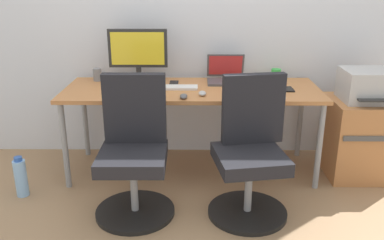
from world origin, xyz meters
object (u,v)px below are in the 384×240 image
at_px(office_chair_right, 250,154).
at_px(printer, 367,85).
at_px(office_chair_left, 134,153).
at_px(coffee_mug, 276,74).
at_px(water_bottle_on_floor, 21,177).
at_px(side_cabinet, 360,138).
at_px(desktop_monitor, 138,52).
at_px(open_laptop, 226,75).

distance_m(office_chair_right, printer, 1.15).
height_order(office_chair_left, coffee_mug, office_chair_left).
relative_size(office_chair_left, water_bottle_on_floor, 3.03).
bearing_deg(printer, office_chair_right, -149.29).
bearing_deg(side_cabinet, office_chair_right, -149.25).
xyz_separation_m(office_chair_left, desktop_monitor, (-0.06, 0.83, 0.53)).
bearing_deg(office_chair_left, side_cabinet, 18.10).
relative_size(printer, open_laptop, 1.29).
bearing_deg(water_bottle_on_floor, office_chair_left, -11.58).
distance_m(office_chair_left, water_bottle_on_floor, 0.93).
xyz_separation_m(water_bottle_on_floor, desktop_monitor, (0.81, 0.65, 0.81)).
bearing_deg(open_laptop, coffee_mug, 8.00).
xyz_separation_m(office_chair_left, office_chair_right, (0.78, -0.00, 0.00)).
bearing_deg(side_cabinet, office_chair_left, -161.90).
bearing_deg(printer, water_bottle_on_floor, -171.55).
height_order(printer, desktop_monitor, desktop_monitor).
xyz_separation_m(desktop_monitor, coffee_mug, (1.15, 0.07, -0.20)).
bearing_deg(open_laptop, side_cabinet, -14.20).
distance_m(printer, water_bottle_on_floor, 2.70).
xyz_separation_m(office_chair_left, coffee_mug, (1.09, 0.90, 0.33)).
height_order(side_cabinet, printer, printer).
bearing_deg(office_chair_right, side_cabinet, 30.75).
height_order(office_chair_left, water_bottle_on_floor, office_chair_left).
distance_m(side_cabinet, desktop_monitor, 1.92).
distance_m(water_bottle_on_floor, open_laptop, 1.78).
relative_size(open_laptop, coffee_mug, 3.37).
distance_m(open_laptop, coffee_mug, 0.43).
relative_size(desktop_monitor, coffee_mug, 5.22).
bearing_deg(office_chair_left, desktop_monitor, 94.08).
xyz_separation_m(office_chair_right, printer, (0.95, 0.57, 0.32)).
distance_m(printer, coffee_mug, 0.72).
height_order(side_cabinet, open_laptop, open_laptop).
height_order(office_chair_left, open_laptop, office_chair_left).
height_order(water_bottle_on_floor, desktop_monitor, desktop_monitor).
relative_size(water_bottle_on_floor, open_laptop, 1.00).
bearing_deg(printer, coffee_mug, 152.71).
distance_m(water_bottle_on_floor, coffee_mug, 2.18).
bearing_deg(water_bottle_on_floor, desktop_monitor, 38.58).
bearing_deg(open_laptop, printer, -14.24).
relative_size(side_cabinet, coffee_mug, 6.82).
bearing_deg(desktop_monitor, water_bottle_on_floor, -141.42).
height_order(water_bottle_on_floor, open_laptop, open_laptop).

